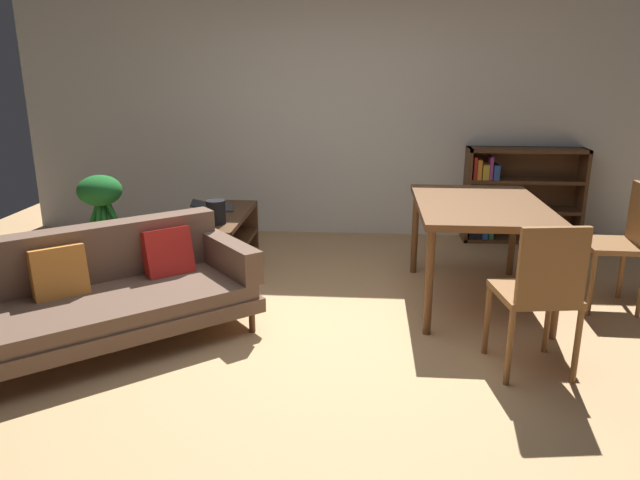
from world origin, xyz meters
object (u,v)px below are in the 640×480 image
(desk_speaker, at_px, (216,212))
(bookshelf, at_px, (515,195))
(media_console, at_px, (223,242))
(dining_chair_near, at_px, (540,290))
(open_laptop, at_px, (215,207))
(fabric_couch, at_px, (98,291))
(potted_floor_plant, at_px, (102,213))
(dining_table, at_px, (480,212))
(dining_chair_far, at_px, (623,238))

(desk_speaker, distance_m, bookshelf, 3.16)
(media_console, relative_size, dining_chair_near, 1.26)
(media_console, distance_m, open_laptop, 0.37)
(bookshelf, bearing_deg, open_laptop, -162.31)
(fabric_couch, height_order, desk_speaker, fabric_couch)
(potted_floor_plant, bearing_deg, dining_table, -7.62)
(desk_speaker, height_order, bookshelf, bookshelf)
(dining_chair_near, distance_m, bookshelf, 2.96)
(dining_table, relative_size, bookshelf, 1.16)
(potted_floor_plant, relative_size, dining_table, 0.64)
(bookshelf, bearing_deg, dining_chair_far, -78.49)
(fabric_couch, xyz_separation_m, potted_floor_plant, (-0.54, 1.34, 0.19))
(desk_speaker, bearing_deg, dining_table, -8.10)
(fabric_couch, bearing_deg, media_console, 73.35)
(potted_floor_plant, bearing_deg, dining_chair_far, -6.18)
(open_laptop, distance_m, dining_chair_far, 3.42)
(desk_speaker, xyz_separation_m, dining_table, (2.11, -0.30, 0.11))
(media_console, bearing_deg, open_laptop, 117.38)
(bookshelf, bearing_deg, desk_speaker, -152.22)
(dining_chair_far, bearing_deg, desk_speaker, 173.98)
(fabric_couch, xyz_separation_m, media_console, (0.46, 1.54, -0.11))
(dining_table, relative_size, dining_chair_far, 1.45)
(open_laptop, relative_size, dining_table, 0.32)
(potted_floor_plant, bearing_deg, dining_chair_near, -25.37)
(dining_chair_far, xyz_separation_m, bookshelf, (-0.37, 1.80, -0.06))
(potted_floor_plant, bearing_deg, media_console, 11.32)
(dining_chair_near, bearing_deg, bookshelf, 79.65)
(dining_table, xyz_separation_m, dining_chair_far, (1.05, -0.03, -0.17))
(desk_speaker, height_order, dining_table, dining_table)
(fabric_couch, xyz_separation_m, bookshelf, (3.29, 2.69, 0.12))
(dining_chair_near, bearing_deg, fabric_couch, 175.32)
(dining_table, distance_m, dining_chair_near, 1.17)
(media_console, relative_size, potted_floor_plant, 1.35)
(media_console, bearing_deg, bookshelf, 22.08)
(desk_speaker, distance_m, potted_floor_plant, 1.05)
(dining_chair_near, height_order, dining_chair_far, dining_chair_far)
(potted_floor_plant, xyz_separation_m, dining_chair_near, (3.30, -1.57, -0.01))
(fabric_couch, bearing_deg, potted_floor_plant, 112.13)
(desk_speaker, relative_size, dining_table, 0.15)
(media_console, bearing_deg, dining_chair_far, -11.60)
(potted_floor_plant, distance_m, dining_chair_near, 3.66)
(desk_speaker, xyz_separation_m, dining_chair_near, (2.26, -1.44, -0.07))
(desk_speaker, relative_size, dining_chair_near, 0.21)
(potted_floor_plant, height_order, dining_chair_near, dining_chair_near)
(dining_chair_far, bearing_deg, media_console, 168.40)
(open_laptop, height_order, bookshelf, bookshelf)
(media_console, xyz_separation_m, open_laptop, (-0.11, 0.21, 0.28))
(open_laptop, relative_size, dining_chair_near, 0.46)
(open_laptop, height_order, dining_table, dining_table)
(dining_table, distance_m, bookshelf, 1.91)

